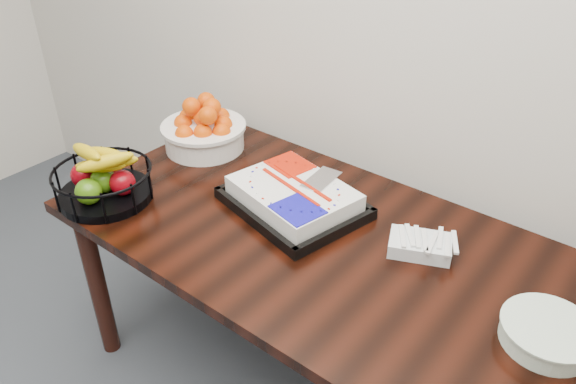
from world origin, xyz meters
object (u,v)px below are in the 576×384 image
Objects in this scene: table at (325,259)px; fruit_basket at (103,180)px; tangerine_bowl at (203,127)px; plate_stack at (547,334)px; cake_tray at (294,197)px.

fruit_basket reaches higher than table.
tangerine_bowl reaches higher than fruit_basket.
table is 0.79m from tangerine_bowl.
tangerine_bowl is 1.45m from plate_stack.
plate_stack is at bearing 11.49° from fruit_basket.
table is at bearing -14.39° from tangerine_bowl.
table is 0.24m from cake_tray.
table is at bearing 179.70° from plate_stack.
cake_tray is at bearing 33.59° from fruit_basket.
plate_stack is (0.88, -0.08, -0.01)m from cake_tray.
table is 0.70m from plate_stack.
fruit_basket is at bearing -168.51° from plate_stack.
tangerine_bowl is (-0.56, 0.12, 0.05)m from cake_tray.
fruit_basket reaches higher than cake_tray.
cake_tray is 2.19× the size of plate_stack.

